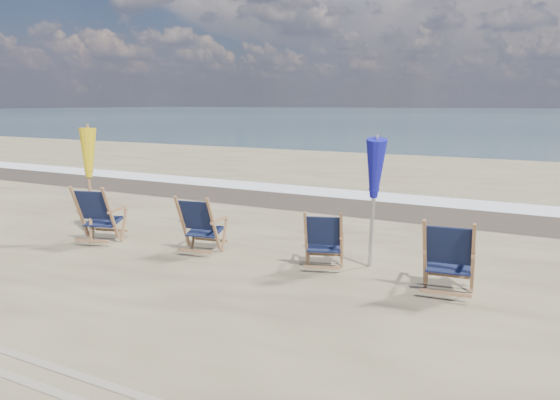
% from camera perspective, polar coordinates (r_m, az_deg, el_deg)
% --- Properties ---
extents(ocean, '(400.00, 400.00, 0.00)m').
position_cam_1_polar(ocean, '(133.42, 27.19, 8.01)').
color(ocean, '#3E5B68').
rests_on(ocean, ground).
extents(surf_foam, '(200.00, 1.40, 0.01)m').
position_cam_1_polar(surf_foam, '(14.45, 11.69, 0.25)').
color(surf_foam, silver).
rests_on(surf_foam, ground).
extents(wet_sand_strip, '(200.00, 2.60, 0.00)m').
position_cam_1_polar(wet_sand_strip, '(13.04, 9.75, -0.75)').
color(wet_sand_strip, '#42362A').
rests_on(wet_sand_strip, ground).
extents(beach_chair_0, '(0.86, 0.92, 1.06)m').
position_cam_1_polar(beach_chair_0, '(9.75, -17.28, -1.60)').
color(beach_chair_0, '#111834').
rests_on(beach_chair_0, ground).
extents(beach_chair_1, '(0.75, 0.81, 0.99)m').
position_cam_1_polar(beach_chair_1, '(8.73, -6.97, -2.76)').
color(beach_chair_1, '#111834').
rests_on(beach_chair_1, ground).
extents(beach_chair_2, '(0.77, 0.82, 0.92)m').
position_cam_1_polar(beach_chair_2, '(7.95, 6.41, -4.33)').
color(beach_chair_2, '#111834').
rests_on(beach_chair_2, ground).
extents(beach_chair_3, '(0.75, 0.82, 1.03)m').
position_cam_1_polar(beach_chair_3, '(7.16, 19.50, -6.02)').
color(beach_chair_3, '#111834').
rests_on(beach_chair_3, ground).
extents(umbrella_yellow, '(0.30, 0.30, 1.99)m').
position_cam_1_polar(umbrella_yellow, '(9.98, -19.47, 4.05)').
color(umbrella_yellow, '#8D613F').
rests_on(umbrella_yellow, ground).
extents(umbrella_blue, '(0.30, 0.30, 1.95)m').
position_cam_1_polar(umbrella_blue, '(7.93, 9.78, 2.74)').
color(umbrella_blue, '#A5A5AD').
rests_on(umbrella_blue, ground).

